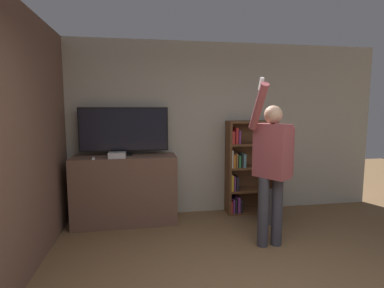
% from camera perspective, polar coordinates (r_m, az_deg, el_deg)
% --- Properties ---
extents(wall_back, '(6.01, 0.06, 2.70)m').
position_cam_1_polar(wall_back, '(4.77, 1.25, 2.89)').
color(wall_back, '#B2AD9E').
rests_on(wall_back, ground_plane).
extents(wall_side_brick, '(0.06, 4.55, 2.70)m').
position_cam_1_polar(wall_side_brick, '(3.39, -29.19, 0.37)').
color(wall_side_brick, brown).
rests_on(wall_side_brick, ground_plane).
extents(tv_ledge, '(1.48, 0.53, 0.99)m').
position_cam_1_polar(tv_ledge, '(4.52, -12.57, -8.49)').
color(tv_ledge, brown).
rests_on(tv_ledge, ground_plane).
extents(television, '(1.27, 0.22, 0.70)m').
position_cam_1_polar(television, '(4.46, -12.81, 2.54)').
color(television, black).
rests_on(television, tv_ledge).
extents(game_console, '(0.23, 0.18, 0.08)m').
position_cam_1_polar(game_console, '(4.28, -14.06, -2.07)').
color(game_console, silver).
rests_on(game_console, tv_ledge).
extents(remote_loose, '(0.05, 0.14, 0.02)m').
position_cam_1_polar(remote_loose, '(4.29, -18.27, -2.59)').
color(remote_loose, white).
rests_on(remote_loose, tv_ledge).
extents(bookshelf, '(0.77, 0.28, 1.48)m').
position_cam_1_polar(bookshelf, '(4.88, 10.31, -4.56)').
color(bookshelf, brown).
rests_on(bookshelf, ground_plane).
extents(person, '(0.55, 0.56, 2.01)m').
position_cam_1_polar(person, '(3.69, 14.98, -3.42)').
color(person, '#383842').
rests_on(person, ground_plane).
extents(waste_bin, '(0.32, 0.32, 0.45)m').
position_cam_1_polar(waste_bin, '(4.70, 14.74, -11.43)').
color(waste_bin, '#4C4C51').
rests_on(waste_bin, ground_plane).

